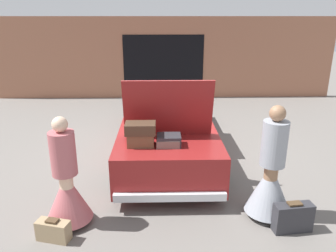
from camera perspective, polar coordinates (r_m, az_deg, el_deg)
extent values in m
plane|color=slate|center=(7.30, -0.27, -4.10)|extent=(40.00, 40.00, 0.00)
cube|color=#9E664C|center=(11.72, -0.81, 11.74)|extent=(12.00, 0.12, 2.80)
cube|color=black|center=(11.69, -0.79, 10.24)|extent=(2.80, 0.02, 2.20)
cube|color=maroon|center=(7.12, -0.28, -0.26)|extent=(1.77, 4.86, 0.68)
cube|color=#1E2328|center=(7.24, -0.33, 4.56)|extent=(1.56, 1.55, 0.41)
cylinder|color=black|center=(8.63, -5.93, 1.95)|extent=(0.18, 0.71, 0.71)
cylinder|color=black|center=(8.65, 4.93, 2.03)|extent=(0.18, 0.71, 0.71)
cylinder|color=black|center=(5.87, -8.02, -6.48)|extent=(0.18, 0.71, 0.71)
cylinder|color=black|center=(5.91, 8.03, -6.30)|extent=(0.18, 0.71, 0.71)
cube|color=silver|center=(4.97, 0.35, -12.23)|extent=(1.69, 0.10, 0.12)
cube|color=maroon|center=(5.48, 0.03, 3.04)|extent=(1.51, 0.26, 1.00)
cube|color=brown|center=(5.23, -4.77, -2.35)|extent=(0.42, 0.27, 0.21)
cube|color=#75665B|center=(5.24, -0.02, -2.74)|extent=(0.36, 0.32, 0.13)
cube|color=#473323|center=(5.16, -4.83, -0.39)|extent=(0.48, 0.32, 0.17)
cube|color=#2D2D33|center=(5.23, 0.15, -2.49)|extent=(0.38, 0.31, 0.18)
cylinder|color=beige|center=(4.93, -17.00, -12.01)|extent=(0.19, 0.19, 0.78)
cone|color=#B25B60|center=(4.91, -17.04, -11.62)|extent=(0.66, 0.66, 0.70)
cylinder|color=#B25B60|center=(4.62, -17.81, -4.57)|extent=(0.35, 0.35, 0.61)
sphere|color=beige|center=(4.48, -18.33, 0.28)|extent=(0.21, 0.21, 0.21)
cylinder|color=#997051|center=(5.08, 17.17, -10.70)|extent=(0.20, 0.20, 0.82)
cone|color=#9399A3|center=(5.06, 17.22, -10.29)|extent=(0.67, 0.67, 0.74)
cylinder|color=#9399A3|center=(4.77, 18.02, -2.94)|extent=(0.36, 0.36, 0.65)
sphere|color=#997051|center=(4.64, 18.56, 2.10)|extent=(0.22, 0.22, 0.22)
cube|color=#9E8460|center=(4.79, -19.32, -16.81)|extent=(0.47, 0.29, 0.28)
cube|color=#4C3823|center=(4.70, -19.54, -15.24)|extent=(0.18, 0.14, 0.02)
cube|color=#2D2D33|center=(4.97, 20.89, -14.68)|extent=(0.56, 0.25, 0.41)
cube|color=#4C3823|center=(4.86, 21.21, -12.47)|extent=(0.20, 0.13, 0.02)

